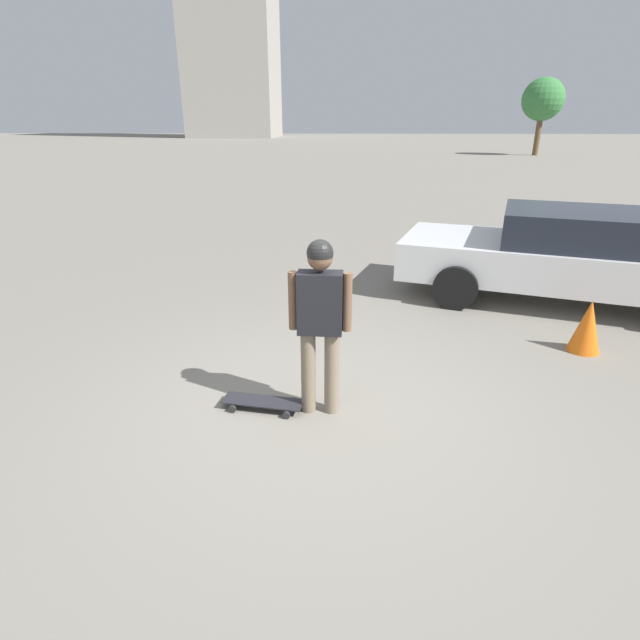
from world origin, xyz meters
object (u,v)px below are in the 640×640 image
(skateboard, at_px, (263,402))
(car_parked_near, at_px, (571,255))
(traffic_cone, at_px, (587,326))
(person, at_px, (320,314))

(skateboard, height_order, car_parked_near, car_parked_near)
(skateboard, bearing_deg, traffic_cone, -149.18)
(car_parked_near, bearing_deg, skateboard, 56.59)
(traffic_cone, bearing_deg, car_parked_near, -14.45)
(person, relative_size, skateboard, 2.06)
(car_parked_near, bearing_deg, person, 60.66)
(person, height_order, car_parked_near, person)
(person, xyz_separation_m, car_parked_near, (3.29, -3.50, -0.26))
(car_parked_near, height_order, traffic_cone, car_parked_near)
(skateboard, relative_size, traffic_cone, 1.25)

